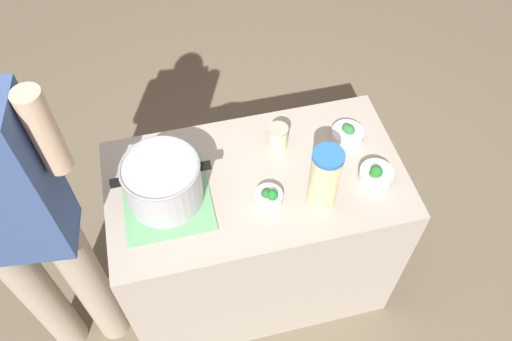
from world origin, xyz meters
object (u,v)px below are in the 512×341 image
lemonade_pitcher (324,180)px  mason_jar (278,138)px  broccoli_bowl_front (347,133)px  cooking_pot (163,182)px  broccoli_bowl_back (376,175)px  person_cook (22,228)px  broccoli_bowl_center (269,197)px

lemonade_pitcher → mason_jar: (0.09, -0.29, -0.09)m
broccoli_bowl_front → mason_jar: bearing=-3.7°
cooking_pot → broccoli_bowl_back: (-0.78, 0.11, -0.07)m
mason_jar → broccoli_bowl_front: bearing=176.3°
mason_jar → person_cook: (0.95, 0.22, 0.05)m
cooking_pot → lemonade_pitcher: bearing=164.6°
broccoli_bowl_center → cooking_pot: bearing=-15.7°
broccoli_bowl_front → broccoli_bowl_back: (-0.03, 0.23, 0.01)m
broccoli_bowl_front → broccoli_bowl_back: broccoli_bowl_back is taller
mason_jar → broccoli_bowl_front: size_ratio=0.88×
broccoli_bowl_center → person_cook: 0.85m
lemonade_pitcher → mason_jar: lemonade_pitcher is taller
broccoli_bowl_center → person_cook: size_ratio=0.06×
lemonade_pitcher → broccoli_bowl_back: (-0.23, -0.05, -0.11)m
cooking_pot → mason_jar: size_ratio=3.11×
broccoli_bowl_center → broccoli_bowl_front: bearing=-149.9°
lemonade_pitcher → person_cook: 1.04m
lemonade_pitcher → broccoli_bowl_front: bearing=-126.2°
lemonade_pitcher → cooking_pot: bearing=-15.4°
lemonade_pitcher → broccoli_bowl_back: bearing=-168.8°
broccoli_bowl_back → cooking_pot: bearing=-7.7°
cooking_pot → person_cook: 0.49m
broccoli_bowl_back → person_cook: size_ratio=0.07×
person_cook → cooking_pot: bearing=-170.3°
cooking_pot → broccoli_bowl_front: (-0.75, -0.12, -0.08)m
broccoli_bowl_front → person_cook: size_ratio=0.07×
person_cook → broccoli_bowl_back: bearing=178.9°
broccoli_bowl_center → broccoli_bowl_back: (-0.42, 0.00, 0.00)m
broccoli_bowl_center → mason_jar: bearing=-112.4°
broccoli_bowl_front → person_cook: bearing=9.4°
person_cook → mason_jar: bearing=-166.8°
mason_jar → person_cook: 0.97m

